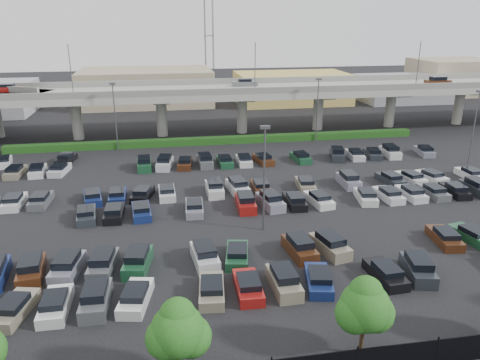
% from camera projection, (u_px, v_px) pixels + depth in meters
% --- Properties ---
extents(ground, '(280.00, 280.00, 0.00)m').
position_uv_depth(ground, '(248.00, 200.00, 52.90)').
color(ground, black).
extents(overpass, '(150.00, 13.00, 15.80)m').
position_uv_depth(overpass, '(212.00, 94.00, 80.32)').
color(overpass, '#9C9C94').
rests_on(overpass, ground).
extents(hedge, '(66.00, 1.60, 1.10)m').
position_uv_depth(hedge, '(219.00, 140.00, 75.96)').
color(hedge, '#133B11').
rests_on(hedge, ground).
extents(tree_row, '(65.07, 3.66, 5.94)m').
position_uv_depth(tree_row, '(345.00, 309.00, 27.18)').
color(tree_row, '#332316').
rests_on(tree_row, ground).
extents(parked_cars, '(63.11, 41.69, 1.67)m').
position_uv_depth(parked_cars, '(250.00, 207.00, 49.14)').
color(parked_cars, '#462412').
rests_on(parked_cars, ground).
extents(light_poles, '(66.90, 48.38, 10.30)m').
position_uv_depth(light_poles, '(209.00, 143.00, 52.03)').
color(light_poles, '#4D4C51').
rests_on(light_poles, ground).
extents(distant_buildings, '(138.00, 24.00, 9.00)m').
position_uv_depth(distant_buildings, '(251.00, 87.00, 111.12)').
color(distant_buildings, gray).
rests_on(distant_buildings, ground).
extents(comm_tower, '(2.40, 2.40, 30.00)m').
position_uv_depth(comm_tower, '(209.00, 33.00, 117.18)').
color(comm_tower, '#4D4C51').
rests_on(comm_tower, ground).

